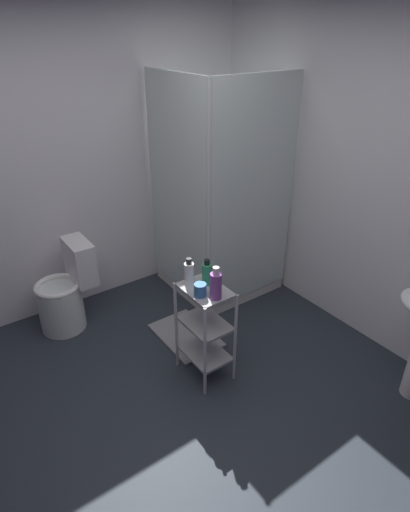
{
  "coord_description": "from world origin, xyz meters",
  "views": [
    {
      "loc": [
        1.62,
        -0.94,
        2.3
      ],
      "look_at": [
        -0.46,
        0.55,
        0.9
      ],
      "focal_mm": 29.81,
      "sensor_mm": 36.0,
      "label": 1
    }
  ],
  "objects_px": {
    "conditioner_bottle_purple": "(216,285)",
    "bath_mat": "(186,335)",
    "shower_stall": "(217,247)",
    "toilet": "(66,294)",
    "body_wash_bottle_green": "(207,273)",
    "lotion_bottle_white": "(189,273)",
    "storage_cart": "(205,325)",
    "rinse_cup": "(200,290)"
  },
  "relations": [
    {
      "from": "body_wash_bottle_green",
      "to": "rinse_cup",
      "type": "height_order",
      "value": "body_wash_bottle_green"
    },
    {
      "from": "shower_stall",
      "to": "conditioner_bottle_purple",
      "type": "height_order",
      "value": "shower_stall"
    },
    {
      "from": "body_wash_bottle_green",
      "to": "toilet",
      "type": "bearing_deg",
      "value": -148.79
    },
    {
      "from": "shower_stall",
      "to": "storage_cart",
      "type": "distance_m",
      "value": 1.16
    },
    {
      "from": "rinse_cup",
      "to": "storage_cart",
      "type": "bearing_deg",
      "value": 121.58
    },
    {
      "from": "rinse_cup",
      "to": "bath_mat",
      "type": "distance_m",
      "value": 0.93
    },
    {
      "from": "storage_cart",
      "to": "body_wash_bottle_green",
      "type": "relative_size",
      "value": 3.97
    },
    {
      "from": "toilet",
      "to": "rinse_cup",
      "type": "bearing_deg",
      "value": 24.6
    },
    {
      "from": "body_wash_bottle_green",
      "to": "lotion_bottle_white",
      "type": "height_order",
      "value": "lotion_bottle_white"
    },
    {
      "from": "toilet",
      "to": "body_wash_bottle_green",
      "type": "xyz_separation_m",
      "value": [
        1.1,
        0.67,
        0.51
      ]
    },
    {
      "from": "conditioner_bottle_purple",
      "to": "bath_mat",
      "type": "relative_size",
      "value": 0.38
    },
    {
      "from": "toilet",
      "to": "storage_cart",
      "type": "xyz_separation_m",
      "value": [
        1.15,
        0.62,
        0.12
      ]
    },
    {
      "from": "shower_stall",
      "to": "storage_cart",
      "type": "xyz_separation_m",
      "value": [
        0.87,
        -0.76,
        -0.03
      ]
    },
    {
      "from": "body_wash_bottle_green",
      "to": "lotion_bottle_white",
      "type": "relative_size",
      "value": 0.95
    },
    {
      "from": "conditioner_bottle_purple",
      "to": "shower_stall",
      "type": "bearing_deg",
      "value": 142.55
    },
    {
      "from": "conditioner_bottle_purple",
      "to": "toilet",
      "type": "bearing_deg",
      "value": -154.36
    },
    {
      "from": "shower_stall",
      "to": "rinse_cup",
      "type": "relative_size",
      "value": 22.7
    },
    {
      "from": "shower_stall",
      "to": "bath_mat",
      "type": "relative_size",
      "value": 3.33
    },
    {
      "from": "rinse_cup",
      "to": "shower_stall",
      "type": "bearing_deg",
      "value": 137.83
    },
    {
      "from": "body_wash_bottle_green",
      "to": "rinse_cup",
      "type": "xyz_separation_m",
      "value": [
        0.09,
        -0.12,
        -0.04
      ]
    },
    {
      "from": "conditioner_bottle_purple",
      "to": "rinse_cup",
      "type": "xyz_separation_m",
      "value": [
        -0.08,
        -0.07,
        -0.06
      ]
    },
    {
      "from": "shower_stall",
      "to": "toilet",
      "type": "bearing_deg",
      "value": -101.39
    },
    {
      "from": "shower_stall",
      "to": "bath_mat",
      "type": "distance_m",
      "value": 0.91
    },
    {
      "from": "toilet",
      "to": "body_wash_bottle_green",
      "type": "distance_m",
      "value": 1.38
    },
    {
      "from": "lotion_bottle_white",
      "to": "bath_mat",
      "type": "relative_size",
      "value": 0.33
    },
    {
      "from": "body_wash_bottle_green",
      "to": "lotion_bottle_white",
      "type": "distance_m",
      "value": 0.12
    },
    {
      "from": "conditioner_bottle_purple",
      "to": "lotion_bottle_white",
      "type": "distance_m",
      "value": 0.25
    },
    {
      "from": "lotion_bottle_white",
      "to": "body_wash_bottle_green",
      "type": "bearing_deg",
      "value": 54.45
    },
    {
      "from": "shower_stall",
      "to": "body_wash_bottle_green",
      "type": "height_order",
      "value": "shower_stall"
    },
    {
      "from": "shower_stall",
      "to": "toilet",
      "type": "distance_m",
      "value": 1.41
    },
    {
      "from": "body_wash_bottle_green",
      "to": "bath_mat",
      "type": "distance_m",
      "value": 0.9
    },
    {
      "from": "lotion_bottle_white",
      "to": "shower_stall",
      "type": "bearing_deg",
      "value": 133.06
    },
    {
      "from": "shower_stall",
      "to": "storage_cart",
      "type": "relative_size",
      "value": 2.7
    },
    {
      "from": "storage_cart",
      "to": "body_wash_bottle_green",
      "type": "bearing_deg",
      "value": 134.43
    },
    {
      "from": "rinse_cup",
      "to": "lotion_bottle_white",
      "type": "bearing_deg",
      "value": 172.01
    },
    {
      "from": "lotion_bottle_white",
      "to": "rinse_cup",
      "type": "height_order",
      "value": "lotion_bottle_white"
    },
    {
      "from": "toilet",
      "to": "bath_mat",
      "type": "bearing_deg",
      "value": 45.31
    },
    {
      "from": "bath_mat",
      "to": "conditioner_bottle_purple",
      "type": "bearing_deg",
      "value": -11.65
    },
    {
      "from": "lotion_bottle_white",
      "to": "bath_mat",
      "type": "bearing_deg",
      "value": 153.27
    },
    {
      "from": "rinse_cup",
      "to": "body_wash_bottle_green",
      "type": "bearing_deg",
      "value": 127.36
    },
    {
      "from": "storage_cart",
      "to": "lotion_bottle_white",
      "type": "xyz_separation_m",
      "value": [
        -0.12,
        -0.05,
        0.39
      ]
    },
    {
      "from": "body_wash_bottle_green",
      "to": "lotion_bottle_white",
      "type": "xyz_separation_m",
      "value": [
        -0.07,
        -0.1,
        0.0
      ]
    }
  ]
}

